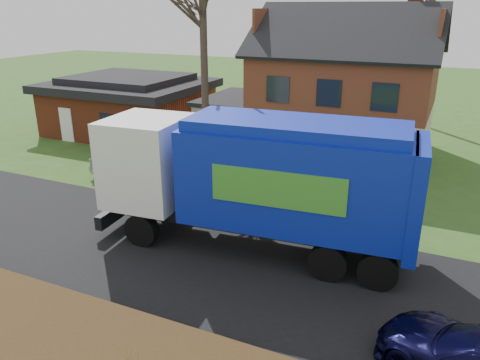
% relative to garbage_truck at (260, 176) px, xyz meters
% --- Properties ---
extents(ground, '(120.00, 120.00, 0.00)m').
position_rel_garbage_truck_xyz_m(ground, '(-2.05, -1.49, -2.66)').
color(ground, '#2A511B').
rests_on(ground, ground).
extents(road, '(80.00, 7.00, 0.02)m').
position_rel_garbage_truck_xyz_m(road, '(-2.05, -1.49, -2.65)').
color(road, black).
rests_on(road, ground).
extents(mulch_verge, '(80.00, 3.50, 0.30)m').
position_rel_garbage_truck_xyz_m(mulch_verge, '(-2.05, -6.79, -2.51)').
color(mulch_verge, black).
rests_on(mulch_verge, ground).
extents(main_house, '(12.95, 8.95, 9.26)m').
position_rel_garbage_truck_xyz_m(main_house, '(-0.56, 12.42, 1.37)').
color(main_house, beige).
rests_on(main_house, ground).
extents(ranch_house, '(9.80, 8.20, 3.70)m').
position_rel_garbage_truck_xyz_m(ranch_house, '(-14.05, 11.51, -0.85)').
color(ranch_house, '#993D21').
rests_on(ranch_house, ground).
extents(garbage_truck, '(10.96, 3.73, 4.61)m').
position_rel_garbage_truck_xyz_m(garbage_truck, '(0.00, 0.00, 0.00)').
color(garbage_truck, black).
rests_on(garbage_truck, ground).
extents(silver_sedan, '(4.41, 1.68, 1.44)m').
position_rel_garbage_truck_xyz_m(silver_sedan, '(-7.97, 3.68, -1.94)').
color(silver_sedan, '#9B9EA2').
rests_on(silver_sedan, ground).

